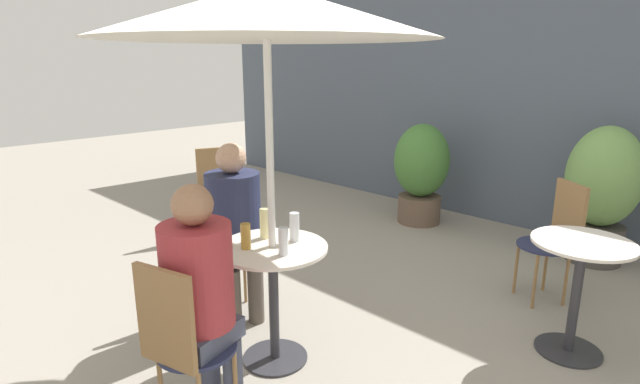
{
  "coord_description": "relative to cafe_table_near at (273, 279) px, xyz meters",
  "views": [
    {
      "loc": [
        1.92,
        -1.83,
        1.8
      ],
      "look_at": [
        -0.17,
        0.33,
        0.99
      ],
      "focal_mm": 28.0,
      "sensor_mm": 36.0,
      "label": 1
    }
  ],
  "objects": [
    {
      "name": "bistro_chair_3",
      "position": [
        0.92,
        2.01,
        0.01
      ],
      "size": [
        0.44,
        0.45,
        0.92
      ],
      "rotation": [
        0.0,
        0.0,
        5.65
      ],
      "color": "#232847",
      "rests_on": "ground_plane"
    },
    {
      "name": "potted_plant_1",
      "position": [
        0.92,
        3.06,
        0.15
      ],
      "size": [
        0.63,
        0.63,
        1.24
      ],
      "color": "#47423D",
      "rests_on": "ground_plane"
    },
    {
      "name": "potted_plant_0",
      "position": [
        -0.86,
        2.9,
        0.07
      ],
      "size": [
        0.61,
        0.61,
        1.12
      ],
      "color": "brown",
      "rests_on": "ground_plane"
    },
    {
      "name": "cafe_table_near",
      "position": [
        0.0,
        0.0,
        0.0
      ],
      "size": [
        0.65,
        0.65,
        0.74
      ],
      "color": "#2D2D33",
      "rests_on": "ground_plane"
    },
    {
      "name": "bistro_chair_2",
      "position": [
        -2.12,
        1.04,
        0.01
      ],
      "size": [
        0.43,
        0.42,
        0.92
      ],
      "rotation": [
        0.0,
        0.0,
        1.19
      ],
      "color": "#232847",
      "rests_on": "ground_plane"
    },
    {
      "name": "seated_person_1",
      "position": [
        0.15,
        -0.59,
        0.2
      ],
      "size": [
        0.37,
        0.39,
        1.25
      ],
      "rotation": [
        0.0,
        0.0,
        3.4
      ],
      "color": "#42475B",
      "rests_on": "ground_plane"
    },
    {
      "name": "cafe_table_far",
      "position": [
        1.28,
        1.35,
        -0.02
      ],
      "size": [
        0.59,
        0.59,
        0.74
      ],
      "color": "#2D2D33",
      "rests_on": "ground_plane"
    },
    {
      "name": "beer_glass_2",
      "position": [
        0.03,
        0.15,
        0.3
      ],
      "size": [
        0.06,
        0.06,
        0.18
      ],
      "color": "silver",
      "rests_on": "cafe_table_near"
    },
    {
      "name": "beer_glass_0",
      "position": [
        -0.08,
        -0.13,
        0.28
      ],
      "size": [
        0.06,
        0.06,
        0.15
      ],
      "color": "#B28433",
      "rests_on": "cafe_table_near"
    },
    {
      "name": "beer_glass_1",
      "position": [
        0.15,
        -0.04,
        0.29
      ],
      "size": [
        0.06,
        0.06,
        0.16
      ],
      "color": "silver",
      "rests_on": "cafe_table_near"
    },
    {
      "name": "seated_person_0",
      "position": [
        -0.58,
        0.16,
        0.2
      ],
      "size": [
        0.43,
        0.4,
        1.26
      ],
      "rotation": [
        0.0,
        0.0,
        1.3
      ],
      "color": "brown",
      "rests_on": "ground_plane"
    },
    {
      "name": "bistro_chair_1",
      "position": [
        0.19,
        -0.73,
        0.01
      ],
      "size": [
        0.4,
        0.42,
        0.92
      ],
      "rotation": [
        0.0,
        0.0,
        -2.89
      ],
      "color": "#232847",
      "rests_on": "ground_plane"
    },
    {
      "name": "beer_glass_3",
      "position": [
        -0.14,
        0.06,
        0.3
      ],
      "size": [
        0.06,
        0.06,
        0.18
      ],
      "color": "beige",
      "rests_on": "cafe_table_near"
    },
    {
      "name": "bistro_chair_0",
      "position": [
        -0.73,
        0.2,
        0.01
      ],
      "size": [
        0.42,
        0.41,
        0.92
      ],
      "rotation": [
        0.0,
        0.0,
        1.3
      ],
      "color": "#232847",
      "rests_on": "ground_plane"
    },
    {
      "name": "ground_plane",
      "position": [
        0.17,
        0.07,
        -0.53
      ],
      "size": [
        20.0,
        20.0,
        0.0
      ],
      "primitive_type": "plane",
      "color": "gray"
    },
    {
      "name": "umbrella",
      "position": [
        0.0,
        0.0,
        1.5
      ],
      "size": [
        1.82,
        1.82,
        2.18
      ],
      "color": "silver",
      "rests_on": "ground_plane"
    },
    {
      "name": "storefront_wall",
      "position": [
        0.17,
        3.55,
        0.97
      ],
      "size": [
        10.0,
        0.06,
        3.0
      ],
      "color": "#4C5666",
      "rests_on": "ground_plane"
    }
  ]
}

